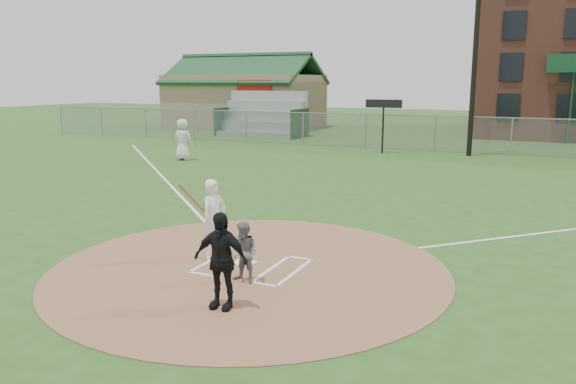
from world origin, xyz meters
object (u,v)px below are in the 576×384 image
at_px(catcher, 245,252).
at_px(ondeck_player, 183,140).
at_px(home_plate, 244,263).
at_px(batter_at_plate, 214,219).
at_px(umpire, 221,260).

relative_size(catcher, ondeck_player, 0.59).
height_order(home_plate, ondeck_player, ondeck_player).
bearing_deg(batter_at_plate, catcher, -38.40).
distance_m(umpire, ondeck_player, 19.24).
bearing_deg(home_plate, batter_at_plate, 176.13).
bearing_deg(umpire, home_plate, 105.09).
distance_m(home_plate, ondeck_player, 16.97).
bearing_deg(batter_at_plate, umpire, -56.09).
distance_m(catcher, batter_at_plate, 1.73).
bearing_deg(batter_at_plate, home_plate, -3.87).
bearing_deg(ondeck_player, umpire, 125.48).
bearing_deg(catcher, batter_at_plate, 151.86).
xyz_separation_m(ondeck_player, batter_at_plate, (9.90, -13.11, -0.11)).
bearing_deg(umpire, batter_at_plate, 119.73).
bearing_deg(catcher, ondeck_player, 138.69).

